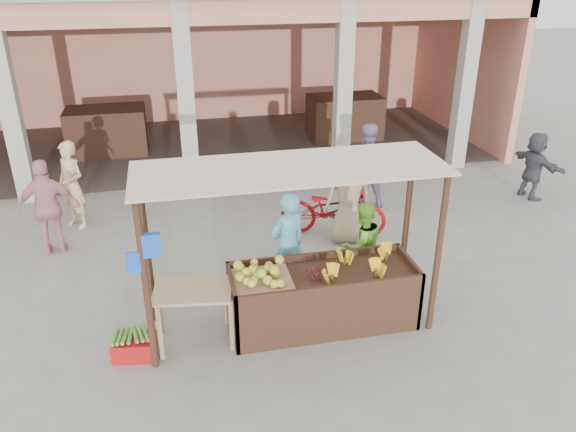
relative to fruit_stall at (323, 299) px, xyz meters
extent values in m
plane|color=slate|center=(-0.50, 0.00, -0.40)|extent=(60.00, 60.00, 0.00)
cube|color=#E39B77|center=(-0.50, 11.40, 1.60)|extent=(14.00, 0.20, 4.00)
cube|color=#E39B77|center=(6.40, 8.50, 1.60)|extent=(0.20, 6.00, 4.00)
cube|color=#E39B77|center=(-0.50, 5.65, 3.35)|extent=(14.00, 0.30, 0.50)
cube|color=#B4ADA5|center=(-5.00, 5.65, 1.60)|extent=(0.35, 0.35, 4.00)
cube|color=#B4ADA5|center=(-1.50, 5.65, 1.60)|extent=(0.35, 0.35, 4.00)
cube|color=#B4ADA5|center=(2.00, 5.65, 1.60)|extent=(0.35, 0.35, 4.00)
cube|color=#B4ADA5|center=(5.00, 5.65, 1.60)|extent=(0.35, 0.35, 4.00)
cube|color=#452A1B|center=(-3.50, 8.50, 0.20)|extent=(2.00, 1.20, 1.20)
cube|color=#452A1B|center=(3.00, 8.50, 0.20)|extent=(2.00, 1.20, 1.20)
cube|color=#452A1B|center=(0.00, 0.00, 0.00)|extent=(2.60, 0.95, 0.80)
cylinder|color=#452A1B|center=(-2.35, -0.45, 0.78)|extent=(0.09, 0.09, 2.35)
cylinder|color=#452A1B|center=(1.45, -0.45, 0.78)|extent=(0.09, 0.09, 2.35)
cylinder|color=#452A1B|center=(-2.35, 0.60, 0.78)|extent=(0.09, 0.09, 2.35)
cylinder|color=#452A1B|center=(1.45, 0.60, 0.78)|extent=(0.09, 0.09, 2.35)
cube|color=beige|center=(-0.45, 0.08, 1.97)|extent=(4.00, 1.35, 0.03)
cube|color=blue|center=(-2.23, -0.45, 1.35)|extent=(0.22, 0.08, 0.30)
cube|color=blue|center=(-2.45, -0.45, 1.15)|extent=(0.18, 0.07, 0.26)
cube|color=#A37554|center=(-0.89, -0.03, 0.43)|extent=(0.82, 0.71, 0.06)
ellipsoid|color=#EDE945|center=(-0.89, -0.03, 0.54)|extent=(0.70, 0.62, 0.15)
ellipsoid|color=maroon|center=(-0.15, -0.01, 0.47)|extent=(0.47, 0.38, 0.15)
cube|color=tan|center=(-1.80, -0.03, 0.41)|extent=(1.11, 0.82, 0.04)
cube|color=tan|center=(-2.26, -0.32, -0.01)|extent=(0.06, 0.06, 0.79)
cube|color=tan|center=(-1.34, -0.32, -0.01)|extent=(0.06, 0.06, 0.79)
cube|color=tan|center=(-2.26, 0.26, -0.01)|extent=(0.06, 0.06, 0.79)
cube|color=tan|center=(-1.34, 0.26, -0.01)|extent=(0.06, 0.06, 0.79)
cube|color=red|center=(-2.61, -0.19, -0.26)|extent=(0.59, 0.47, 0.28)
ellipsoid|color=maroon|center=(2.33, 5.41, -0.10)|extent=(0.44, 0.44, 0.60)
ellipsoid|color=maroon|center=(2.68, 5.46, -0.10)|extent=(0.44, 0.44, 0.60)
ellipsoid|color=maroon|center=(2.51, 5.72, -0.10)|extent=(0.44, 0.44, 0.60)
imported|color=#62B6D9|center=(-0.32, 0.87, 0.50)|extent=(0.81, 0.72, 1.80)
imported|color=#7FD436|center=(0.86, 0.84, 0.35)|extent=(0.80, 0.58, 1.51)
imported|color=#93090B|center=(0.93, 2.66, 0.14)|extent=(1.39, 2.18, 1.08)
imported|color=pink|center=(-4.05, 3.03, 0.52)|extent=(1.11, 0.63, 1.85)
imported|color=tan|center=(1.12, 2.37, 0.57)|extent=(0.97, 0.67, 1.95)
imported|color=#454751|center=(5.62, 3.46, 0.37)|extent=(0.81, 1.50, 1.54)
imported|color=#DFBA7E|center=(-3.80, 4.07, 0.49)|extent=(0.82, 0.82, 1.77)
imported|color=#8D78A3|center=(1.94, 3.78, 0.58)|extent=(0.99, 0.61, 1.95)
camera|label=1|loc=(-1.90, -6.42, 4.44)|focal=35.00mm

